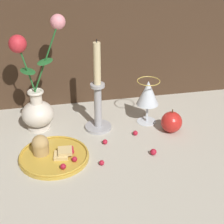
# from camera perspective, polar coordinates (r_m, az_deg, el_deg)

# --- Properties ---
(ground_plane) EXTENTS (2.40, 2.40, 0.00)m
(ground_plane) POSITION_cam_1_polar(r_m,az_deg,el_deg) (1.19, -2.29, -4.17)
(ground_plane) COLOR #B7B2A3
(ground_plane) RESTS_ON ground
(vase) EXTENTS (0.17, 0.11, 0.37)m
(vase) POSITION_cam_1_polar(r_m,az_deg,el_deg) (1.22, -11.37, 2.02)
(vase) COLOR silver
(vase) RESTS_ON ground_plane
(plate_with_pastries) EXTENTS (0.21, 0.21, 0.07)m
(plate_with_pastries) POSITION_cam_1_polar(r_m,az_deg,el_deg) (1.11, -9.18, -6.28)
(plate_with_pastries) COLOR gold
(plate_with_pastries) RESTS_ON ground_plane
(wine_glass) EXTENTS (0.08, 0.08, 0.15)m
(wine_glass) POSITION_cam_1_polar(r_m,az_deg,el_deg) (1.24, 5.49, 2.70)
(wine_glass) COLOR silver
(wine_glass) RESTS_ON ground_plane
(candlestick) EXTENTS (0.09, 0.09, 0.31)m
(candlestick) POSITION_cam_1_polar(r_m,az_deg,el_deg) (1.20, -2.19, 1.82)
(candlestick) COLOR #A3A3A8
(candlestick) RESTS_ON ground_plane
(apple_beside_vase) EXTENTS (0.07, 0.07, 0.08)m
(apple_beside_vase) POSITION_cam_1_polar(r_m,az_deg,el_deg) (1.23, 9.01, -1.44)
(apple_beside_vase) COLOR red
(apple_beside_vase) RESTS_ON ground_plane
(berry_near_plate) EXTENTS (0.02, 0.02, 0.02)m
(berry_near_plate) POSITION_cam_1_polar(r_m,az_deg,el_deg) (1.07, -1.59, -7.74)
(berry_near_plate) COLOR #AD192D
(berry_near_plate) RESTS_ON ground_plane
(berry_front_center) EXTENTS (0.02, 0.02, 0.02)m
(berry_front_center) POSITION_cam_1_polar(r_m,az_deg,el_deg) (1.21, 3.61, -3.25)
(berry_front_center) COLOR #AD192D
(berry_front_center) RESTS_ON ground_plane
(berry_by_glass_stem) EXTENTS (0.02, 0.02, 0.02)m
(berry_by_glass_stem) POSITION_cam_1_polar(r_m,az_deg,el_deg) (1.16, -1.08, -4.56)
(berry_by_glass_stem) COLOR #AD192D
(berry_by_glass_stem) RESTS_ON ground_plane
(berry_under_candlestick) EXTENTS (0.02, 0.02, 0.02)m
(berry_under_candlestick) POSITION_cam_1_polar(r_m,az_deg,el_deg) (1.12, 6.32, -6.07)
(berry_under_candlestick) COLOR #AD192D
(berry_under_candlestick) RESTS_ON ground_plane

